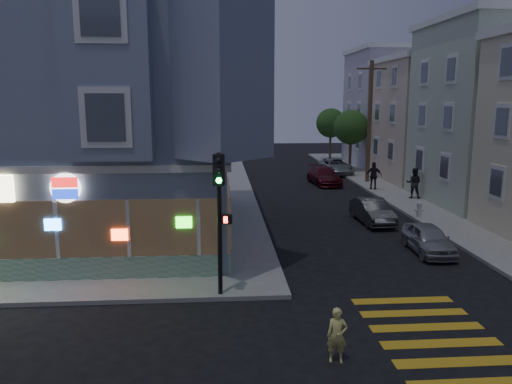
{
  "coord_description": "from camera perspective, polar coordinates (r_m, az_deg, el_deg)",
  "views": [
    {
      "loc": [
        0.76,
        -12.95,
        6.3
      ],
      "look_at": [
        2.18,
        6.43,
        2.7
      ],
      "focal_mm": 35.0,
      "sensor_mm": 36.0,
      "label": 1
    }
  ],
  "objects": [
    {
      "name": "traffic_signal",
      "position": [
        15.45,
        -4.16,
        -1.0
      ],
      "size": [
        0.58,
        0.51,
        4.56
      ],
      "rotation": [
        0.0,
        0.0,
        -0.4
      ],
      "color": "black",
      "rests_on": "sidewalk_nw"
    },
    {
      "name": "fire_hydrant",
      "position": [
        27.86,
        18.15,
        -1.84
      ],
      "size": [
        0.49,
        0.28,
        0.85
      ],
      "color": "silver",
      "rests_on": "sidewalk_ne"
    },
    {
      "name": "pedestrian_a",
      "position": [
        33.07,
        17.6,
        0.98
      ],
      "size": [
        1.15,
        1.05,
        1.93
      ],
      "primitive_type": "imported",
      "rotation": [
        0.0,
        0.0,
        2.72
      ],
      "color": "black",
      "rests_on": "sidewalk_ne"
    },
    {
      "name": "sidewalk_nw",
      "position": [
        39.18,
        -25.47,
        0.32
      ],
      "size": [
        33.0,
        42.0,
        0.15
      ],
      "primitive_type": "cube",
      "color": "gray",
      "rests_on": "ground"
    },
    {
      "name": "running_child",
      "position": [
        12.72,
        9.25,
        -15.86
      ],
      "size": [
        0.54,
        0.4,
        1.37
      ],
      "primitive_type": "imported",
      "rotation": [
        0.0,
        0.0,
        -0.15
      ],
      "color": "#E5DF75",
      "rests_on": "ground"
    },
    {
      "name": "ground",
      "position": [
        14.42,
        -7.05,
        -15.49
      ],
      "size": [
        120.0,
        120.0,
        0.0
      ],
      "primitive_type": "plane",
      "color": "black",
      "rests_on": "ground"
    },
    {
      "name": "row_house_c",
      "position": [
        42.36,
        22.28,
        7.49
      ],
      "size": [
        12.0,
        8.6,
        9.0
      ],
      "primitive_type": "cube",
      "color": "beige",
      "rests_on": "sidewalk_ne"
    },
    {
      "name": "row_house_d",
      "position": [
        50.56,
        17.8,
        8.98
      ],
      "size": [
        12.0,
        8.6,
        10.5
      ],
      "primitive_type": "cube",
      "color": "#B2A9BA",
      "rests_on": "sidewalk_ne"
    },
    {
      "name": "sidewalk_ne",
      "position": [
        42.73,
        27.24,
        0.95
      ],
      "size": [
        24.0,
        42.0,
        0.15
      ],
      "primitive_type": "cube",
      "color": "gray",
      "rests_on": "ground"
    },
    {
      "name": "parked_car_b",
      "position": [
        26.5,
        13.14,
        -2.14
      ],
      "size": [
        1.51,
        3.88,
        1.26
      ],
      "primitive_type": "imported",
      "rotation": [
        0.0,
        0.0,
        0.05
      ],
      "color": "#313435",
      "rests_on": "ground"
    },
    {
      "name": "parked_car_a",
      "position": [
        22.04,
        19.09,
        -5.08
      ],
      "size": [
        1.57,
        3.58,
        1.2
      ],
      "primitive_type": "imported",
      "rotation": [
        0.0,
        0.0,
        -0.04
      ],
      "color": "#9DA1A5",
      "rests_on": "ground"
    },
    {
      "name": "utility_pole",
      "position": [
        38.65,
        12.85,
        8.01
      ],
      "size": [
        2.2,
        0.3,
        9.0
      ],
      "color": "#4C3826",
      "rests_on": "sidewalk_ne"
    },
    {
      "name": "street_tree_far",
      "position": [
        52.27,
        8.54,
        7.79
      ],
      "size": [
        3.0,
        3.0,
        5.3
      ],
      "color": "#4C3826",
      "rests_on": "sidewalk_ne"
    },
    {
      "name": "parked_car_d",
      "position": [
        43.4,
        9.11,
        2.92
      ],
      "size": [
        2.48,
        4.99,
        1.36
      ],
      "primitive_type": "imported",
      "rotation": [
        0.0,
        0.0,
        0.05
      ],
      "color": "#9BA1A5",
      "rests_on": "ground"
    },
    {
      "name": "corner_building",
      "position": [
        24.88,
        -20.2,
        8.75
      ],
      "size": [
        14.6,
        14.6,
        11.4
      ],
      "color": "slate",
      "rests_on": "sidewalk_nw"
    },
    {
      "name": "street_tree_near",
      "position": [
        44.51,
        10.8,
        7.27
      ],
      "size": [
        3.0,
        3.0,
        5.3
      ],
      "color": "#4C3826",
      "rests_on": "sidewalk_ne"
    },
    {
      "name": "parked_car_c",
      "position": [
        37.92,
        7.8,
        1.83
      ],
      "size": [
        2.22,
        4.61,
        1.3
      ],
      "primitive_type": "imported",
      "rotation": [
        0.0,
        0.0,
        0.09
      ],
      "color": "#4F121B",
      "rests_on": "ground"
    },
    {
      "name": "pedestrian_b",
      "position": [
        35.6,
        13.32,
        1.82
      ],
      "size": [
        1.2,
        0.72,
        1.91
      ],
      "primitive_type": "imported",
      "rotation": [
        0.0,
        0.0,
        2.9
      ],
      "color": "black",
      "rests_on": "sidewalk_ne"
    }
  ]
}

